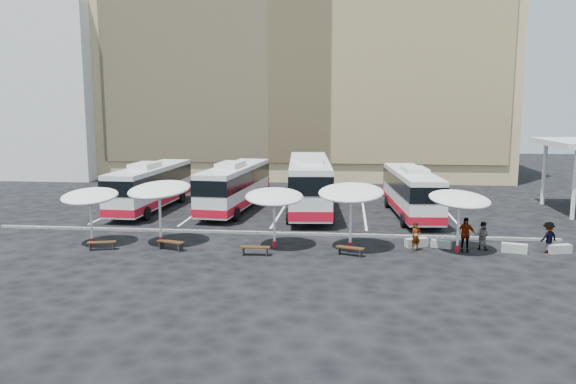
# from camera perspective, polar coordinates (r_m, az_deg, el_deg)

# --- Properties ---
(ground) EXTENTS (120.00, 120.00, 0.00)m
(ground) POSITION_cam_1_polar(r_m,az_deg,el_deg) (33.45, -2.26, -4.49)
(ground) COLOR black
(ground) RESTS_ON ground
(sandstone_building) EXTENTS (42.00, 18.25, 29.60)m
(sandstone_building) POSITION_cam_1_polar(r_m,az_deg,el_deg) (64.42, 1.89, 13.25)
(sandstone_building) COLOR tan
(sandstone_building) RESTS_ON ground
(apartment_block) EXTENTS (14.00, 14.00, 18.00)m
(apartment_block) POSITION_cam_1_polar(r_m,az_deg,el_deg) (68.54, -22.78, 9.28)
(apartment_block) COLOR silver
(apartment_block) RESTS_ON ground
(curb_divider) EXTENTS (34.00, 0.25, 0.15)m
(curb_divider) POSITION_cam_1_polar(r_m,az_deg,el_deg) (33.92, -2.13, -4.17)
(curb_divider) COLOR black
(curb_divider) RESTS_ON ground
(bay_lines) EXTENTS (24.15, 12.00, 0.01)m
(bay_lines) POSITION_cam_1_polar(r_m,az_deg,el_deg) (41.21, -0.65, -1.92)
(bay_lines) COLOR white
(bay_lines) RESTS_ON ground
(bus_0) EXTENTS (3.04, 11.43, 3.59)m
(bus_0) POSITION_cam_1_polar(r_m,az_deg,el_deg) (42.55, -13.76, 0.67)
(bus_0) COLOR silver
(bus_0) RESTS_ON ground
(bus_1) EXTENTS (3.51, 11.71, 3.66)m
(bus_1) POSITION_cam_1_polar(r_m,az_deg,el_deg) (41.39, -5.41, 0.70)
(bus_1) COLOR silver
(bus_1) RESTS_ON ground
(bus_2) EXTENTS (3.92, 13.47, 4.22)m
(bus_2) POSITION_cam_1_polar(r_m,az_deg,el_deg) (40.71, 2.17, 1.00)
(bus_2) COLOR silver
(bus_2) RESTS_ON ground
(bus_3) EXTENTS (3.27, 11.27, 3.53)m
(bus_3) POSITION_cam_1_polar(r_m,az_deg,el_deg) (39.94, 12.43, 0.14)
(bus_3) COLOR silver
(bus_3) RESTS_ON ground
(sunshade_0) EXTENTS (3.09, 3.13, 3.21)m
(sunshade_0) POSITION_cam_1_polar(r_m,az_deg,el_deg) (32.73, -19.49, -0.43)
(sunshade_0) COLOR silver
(sunshade_0) RESTS_ON ground
(sunshade_1) EXTENTS (4.49, 4.51, 3.61)m
(sunshade_1) POSITION_cam_1_polar(r_m,az_deg,el_deg) (31.75, -12.95, 0.21)
(sunshade_1) COLOR silver
(sunshade_1) RESTS_ON ground
(sunshade_2) EXTENTS (3.64, 3.67, 3.30)m
(sunshade_2) POSITION_cam_1_polar(r_m,az_deg,el_deg) (30.23, -1.40, -0.51)
(sunshade_2) COLOR silver
(sunshade_2) RESTS_ON ground
(sunshade_3) EXTENTS (4.00, 4.04, 3.64)m
(sunshade_3) POSITION_cam_1_polar(r_m,az_deg,el_deg) (29.93, 6.42, -0.09)
(sunshade_3) COLOR silver
(sunshade_3) RESTS_ON ground
(sunshade_4) EXTENTS (4.23, 4.25, 3.33)m
(sunshade_4) POSITION_cam_1_polar(r_m,az_deg,el_deg) (30.60, 17.04, -0.74)
(sunshade_4) COLOR silver
(sunshade_4) RESTS_ON ground
(wood_bench_0) EXTENTS (1.53, 0.78, 0.45)m
(wood_bench_0) POSITION_cam_1_polar(r_m,az_deg,el_deg) (31.83, -18.40, -5.00)
(wood_bench_0) COLOR #331C0B
(wood_bench_0) RESTS_ON ground
(wood_bench_1) EXTENTS (1.63, 0.92, 0.48)m
(wood_bench_1) POSITION_cam_1_polar(r_m,az_deg,el_deg) (30.87, -11.82, -5.11)
(wood_bench_1) COLOR #331C0B
(wood_bench_1) RESTS_ON ground
(wood_bench_2) EXTENTS (1.54, 0.44, 0.47)m
(wood_bench_2) POSITION_cam_1_polar(r_m,az_deg,el_deg) (29.20, -3.37, -5.77)
(wood_bench_2) COLOR #331C0B
(wood_bench_2) RESTS_ON ground
(wood_bench_3) EXTENTS (1.52, 0.85, 0.45)m
(wood_bench_3) POSITION_cam_1_polar(r_m,az_deg,el_deg) (29.28, 6.33, -5.79)
(wood_bench_3) COLOR #331C0B
(wood_bench_3) RESTS_ON ground
(conc_bench_0) EXTENTS (1.32, 0.90, 0.47)m
(conc_bench_0) POSITION_cam_1_polar(r_m,az_deg,el_deg) (31.72, 12.91, -5.02)
(conc_bench_0) COLOR gray
(conc_bench_0) RESTS_ON ground
(conc_bench_1) EXTENTS (1.13, 0.75, 0.40)m
(conc_bench_1) POSITION_cam_1_polar(r_m,az_deg,el_deg) (31.83, 15.30, -5.13)
(conc_bench_1) COLOR gray
(conc_bench_1) RESTS_ON ground
(conc_bench_2) EXTENTS (1.35, 0.76, 0.48)m
(conc_bench_2) POSITION_cam_1_polar(r_m,az_deg,el_deg) (32.04, 22.00, -5.30)
(conc_bench_2) COLOR gray
(conc_bench_2) RESTS_ON ground
(conc_bench_3) EXTENTS (1.28, 0.71, 0.45)m
(conc_bench_3) POSITION_cam_1_polar(r_m,az_deg,el_deg) (32.89, 25.86, -5.22)
(conc_bench_3) COLOR gray
(conc_bench_3) RESTS_ON ground
(passenger_0) EXTENTS (0.67, 0.60, 1.54)m
(passenger_0) POSITION_cam_1_polar(r_m,az_deg,el_deg) (30.71, 12.87, -4.46)
(passenger_0) COLOR black
(passenger_0) RESTS_ON ground
(passenger_1) EXTENTS (0.93, 0.88, 1.53)m
(passenger_1) POSITION_cam_1_polar(r_m,az_deg,el_deg) (31.96, 19.17, -4.22)
(passenger_1) COLOR black
(passenger_1) RESTS_ON ground
(passenger_2) EXTENTS (1.10, 0.49, 1.86)m
(passenger_2) POSITION_cam_1_polar(r_m,az_deg,el_deg) (31.18, 17.54, -4.15)
(passenger_2) COLOR black
(passenger_2) RESTS_ON ground
(passenger_3) EXTENTS (1.23, 1.04, 1.65)m
(passenger_3) POSITION_cam_1_polar(r_m,az_deg,el_deg) (32.60, 24.90, -4.20)
(passenger_3) COLOR black
(passenger_3) RESTS_ON ground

